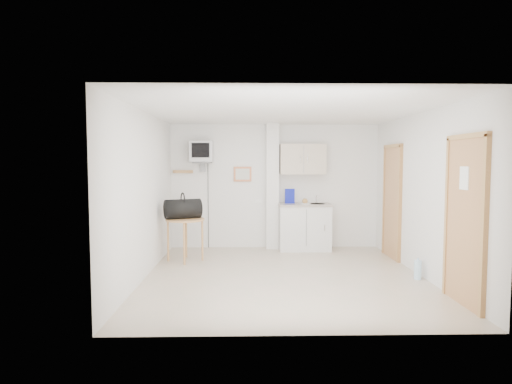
{
  "coord_description": "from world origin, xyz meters",
  "views": [
    {
      "loc": [
        -0.56,
        -6.42,
        1.74
      ],
      "look_at": [
        -0.41,
        0.6,
        1.25
      ],
      "focal_mm": 30.0,
      "sensor_mm": 36.0,
      "label": 1
    }
  ],
  "objects_px": {
    "round_table": "(185,224)",
    "duffel_bag": "(183,209)",
    "water_bottle": "(418,270)",
    "crt_television": "(202,152)"
  },
  "relations": [
    {
      "from": "crt_television",
      "to": "round_table",
      "type": "bearing_deg",
      "value": -101.64
    },
    {
      "from": "duffel_bag",
      "to": "water_bottle",
      "type": "bearing_deg",
      "value": -42.6
    },
    {
      "from": "round_table",
      "to": "duffel_bag",
      "type": "bearing_deg",
      "value": 149.96
    },
    {
      "from": "crt_television",
      "to": "water_bottle",
      "type": "relative_size",
      "value": 6.73
    },
    {
      "from": "crt_television",
      "to": "water_bottle",
      "type": "distance_m",
      "value": 4.47
    },
    {
      "from": "round_table",
      "to": "duffel_bag",
      "type": "xyz_separation_m",
      "value": [
        -0.04,
        0.02,
        0.27
      ]
    },
    {
      "from": "crt_television",
      "to": "round_table",
      "type": "distance_m",
      "value": 1.62
    },
    {
      "from": "round_table",
      "to": "duffel_bag",
      "type": "relative_size",
      "value": 1.07
    },
    {
      "from": "duffel_bag",
      "to": "water_bottle",
      "type": "distance_m",
      "value": 3.97
    },
    {
      "from": "water_bottle",
      "to": "duffel_bag",
      "type": "bearing_deg",
      "value": 160.66
    }
  ]
}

